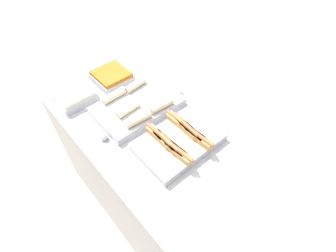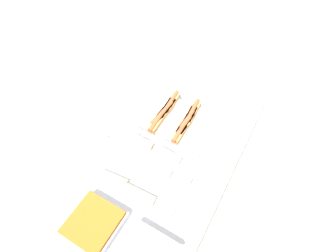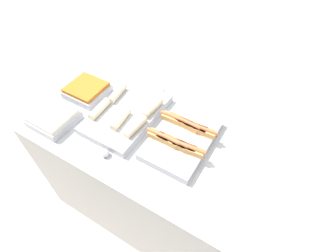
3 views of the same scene
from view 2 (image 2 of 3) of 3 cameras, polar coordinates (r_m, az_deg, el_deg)
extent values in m
plane|color=#ADA393|center=(2.41, 1.63, -12.08)|extent=(12.00, 12.00, 0.00)
cube|color=#A8AAB2|center=(2.01, 1.93, -6.56)|extent=(1.89, 0.85, 0.92)
cube|color=#A8AAB2|center=(1.58, 1.63, 1.08)|extent=(0.31, 0.46, 0.05)
cube|color=tan|center=(1.63, 0.97, 5.40)|extent=(0.13, 0.05, 0.04)
cylinder|color=#C15633|center=(1.62, 0.98, 5.88)|extent=(0.15, 0.03, 0.02)
cube|color=tan|center=(1.57, -0.63, 3.10)|extent=(0.13, 0.05, 0.04)
cylinder|color=#C15633|center=(1.56, -0.64, 3.58)|extent=(0.15, 0.03, 0.02)
cube|color=tan|center=(1.60, 0.13, 4.20)|extent=(0.13, 0.05, 0.04)
cylinder|color=#C15633|center=(1.58, 0.13, 4.68)|extent=(0.14, 0.03, 0.02)
cube|color=tan|center=(1.53, 4.12, 1.06)|extent=(0.13, 0.05, 0.04)
cylinder|color=#C15633|center=(1.52, 4.17, 1.53)|extent=(0.14, 0.03, 0.02)
cube|color=tan|center=(1.56, 4.93, 2.31)|extent=(0.13, 0.06, 0.04)
cylinder|color=#C15633|center=(1.55, 4.98, 2.79)|extent=(0.15, 0.04, 0.02)
cube|color=tan|center=(1.55, -1.86, 1.85)|extent=(0.13, 0.06, 0.04)
cylinder|color=#C15633|center=(1.53, -1.88, 2.33)|extent=(0.15, 0.04, 0.02)
cube|color=tan|center=(1.59, 5.62, 3.43)|extent=(0.13, 0.05, 0.04)
cylinder|color=#C15633|center=(1.57, 5.68, 3.90)|extent=(0.15, 0.03, 0.02)
cube|color=tan|center=(1.50, 3.41, -0.28)|extent=(0.13, 0.05, 0.04)
cylinder|color=#C15633|center=(1.49, 3.45, 0.18)|extent=(0.14, 0.03, 0.02)
cube|color=tan|center=(1.48, 2.49, -1.72)|extent=(0.13, 0.05, 0.04)
cylinder|color=#C15633|center=(1.46, 2.51, -1.26)|extent=(0.14, 0.03, 0.02)
cube|color=tan|center=(1.52, -2.60, 0.46)|extent=(0.13, 0.05, 0.04)
cylinder|color=#C15633|center=(1.50, -2.63, 0.93)|extent=(0.14, 0.03, 0.02)
cube|color=#A8AAB2|center=(1.41, -5.86, -9.48)|extent=(0.34, 0.52, 0.05)
cylinder|color=beige|center=(1.30, -6.13, -14.58)|extent=(0.05, 0.16, 0.05)
cylinder|color=beige|center=(1.40, -0.03, -6.08)|extent=(0.06, 0.16, 0.05)
cylinder|color=beige|center=(1.45, -5.95, -3.14)|extent=(0.06, 0.16, 0.05)
cylinder|color=beige|center=(1.35, -2.49, -9.34)|extent=(0.06, 0.16, 0.05)
cylinder|color=beige|center=(1.36, -11.92, -11.03)|extent=(0.06, 0.16, 0.05)
cube|color=#A8AAB2|center=(1.34, -15.71, -19.99)|extent=(0.24, 0.23, 0.05)
cube|color=#B7601E|center=(1.31, -16.08, -19.50)|extent=(0.22, 0.21, 0.02)
cylinder|color=silver|center=(1.36, 4.42, -16.03)|extent=(0.19, 0.02, 0.01)
sphere|color=silver|center=(1.38, 6.26, -12.59)|extent=(0.04, 0.04, 0.04)
cylinder|color=silver|center=(1.54, -15.41, -5.40)|extent=(0.18, 0.02, 0.01)
sphere|color=silver|center=(1.55, -13.52, -2.67)|extent=(0.04, 0.04, 0.04)
camera|label=1|loc=(1.53, 47.94, 36.32)|focal=28.00mm
camera|label=3|loc=(1.32, 56.16, 29.90)|focal=28.00mm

